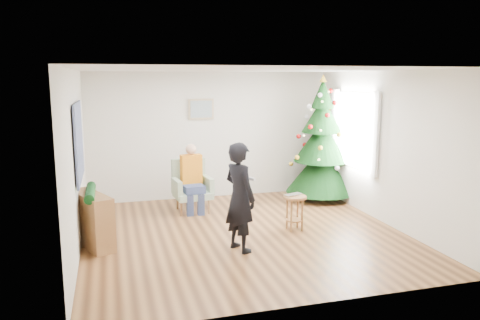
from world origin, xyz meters
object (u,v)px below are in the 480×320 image
object	(u,v)px
christmas_tree	(321,144)
console	(92,220)
stool	(295,213)
armchair	(192,192)
standing_man	(240,197)

from	to	relation	value
christmas_tree	console	bearing A→B (deg)	-159.67
christmas_tree	stool	xyz separation A→B (m)	(-1.30, -1.78, -0.85)
armchair	console	distance (m)	2.28
christmas_tree	stool	size ratio (longest dim) A/B	4.42
christmas_tree	standing_man	bearing A→B (deg)	-134.93
console	armchair	bearing A→B (deg)	16.13
stool	standing_man	bearing A→B (deg)	-150.33
armchair	standing_man	world-z (taller)	standing_man
armchair	standing_man	bearing A→B (deg)	-88.33
console	stool	bearing A→B (deg)	-25.88
armchair	standing_man	distance (m)	2.28
stool	standing_man	distance (m)	1.38
armchair	console	size ratio (longest dim) A/B	0.97
armchair	standing_man	size ratio (longest dim) A/B	0.61
standing_man	console	xyz separation A→B (m)	(-2.07, 0.76, -0.39)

